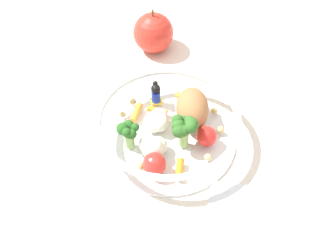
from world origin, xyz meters
TOP-DOWN VIEW (x-y plane):
  - ground_plane at (0.00, 0.00)m, footprint 2.40×2.40m
  - food_container at (0.00, -0.01)m, footprint 0.21×0.21m
  - loose_apple at (0.21, -0.01)m, footprint 0.07×0.07m
  - folded_napkin at (-0.16, -0.11)m, footprint 0.16×0.17m

SIDE VIEW (x-z plane):
  - ground_plane at x=0.00m, z-range 0.00..0.00m
  - folded_napkin at x=-0.16m, z-range 0.00..0.01m
  - food_container at x=0.00m, z-range 0.00..0.06m
  - loose_apple at x=0.21m, z-range -0.01..0.08m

